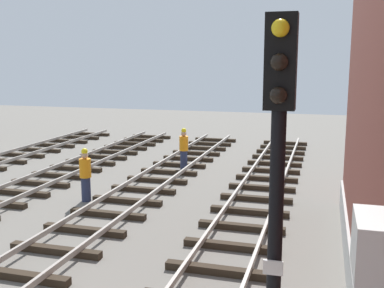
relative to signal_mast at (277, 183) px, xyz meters
name	(u,v)px	position (x,y,z in m)	size (l,w,h in m)	color
signal_mast	(277,183)	(0.00, 0.00, 0.00)	(0.36, 0.40, 5.31)	black
track_worker_foreground	(85,175)	(-7.32, 8.53, -2.41)	(0.40, 0.40, 1.87)	#262D4C
track_worker_distant	(184,149)	(-5.51, 14.18, -2.41)	(0.40, 0.40, 1.87)	#262D4C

